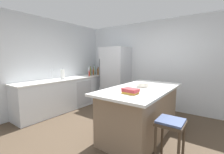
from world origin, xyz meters
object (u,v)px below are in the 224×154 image
kitchen_island (141,111)px  gin_bottle (95,71)px  hot_sauce_bottle (89,73)px  paper_towel_roll (63,74)px  refrigerator (116,76)px  mixing_bowl (143,85)px  soda_bottle (89,72)px  syrup_bottle (99,72)px  sink_faucet (52,74)px  olive_oil_bottle (90,72)px  cookbook_stack (130,91)px  whiskey_bottle (98,71)px  bar_stool (170,128)px  vinegar_bottle (93,72)px

kitchen_island → gin_bottle: 2.89m
hot_sauce_bottle → paper_towel_roll: bearing=-93.5°
refrigerator → mixing_bowl: 2.05m
gin_bottle → soda_bottle: 0.29m
syrup_bottle → gin_bottle: 0.20m
kitchen_island → syrup_bottle: bearing=147.3°
sink_faucet → paper_towel_roll: 0.31m
soda_bottle → mixing_bowl: bearing=-22.0°
olive_oil_bottle → kitchen_island: bearing=-25.2°
hot_sauce_bottle → cookbook_stack: size_ratio=0.76×
syrup_bottle → whiskey_bottle: bearing=-68.1°
gin_bottle → sink_faucet: bearing=-90.8°
mixing_bowl → hot_sauce_bottle: bearing=159.1°
bar_stool → hot_sauce_bottle: hot_sauce_bottle is taller
kitchen_island → bar_stool: bearing=-39.8°
hot_sauce_bottle → vinegar_bottle: bearing=104.6°
syrup_bottle → olive_oil_bottle: 0.39m
paper_towel_roll → sink_faucet: bearing=-103.2°
soda_bottle → gin_bottle: bearing=91.8°
kitchen_island → mixing_bowl: 0.51m
syrup_bottle → cookbook_stack: syrup_bottle is taller
whiskey_bottle → soda_bottle: (-0.10, -0.38, 0.02)m
kitchen_island → mixing_bowl: mixing_bowl is taller
sink_faucet → syrup_bottle: (0.09, 1.88, -0.06)m
kitchen_island → paper_towel_roll: size_ratio=6.46×
whiskey_bottle → kitchen_island: bearing=-31.5°
paper_towel_roll → gin_bottle: bearing=92.0°
sink_faucet → paper_towel_roll: bearing=76.8°
soda_bottle → hot_sauce_bottle: soda_bottle is taller
syrup_bottle → olive_oil_bottle: bearing=-102.5°
sink_faucet → syrup_bottle: 1.88m
vinegar_bottle → olive_oil_bottle: size_ratio=0.88×
hot_sauce_bottle → mixing_bowl: bearing=-20.9°
syrup_bottle → whiskey_bottle: whiskey_bottle is taller
cookbook_stack → refrigerator: bearing=130.0°
mixing_bowl → bar_stool: bearing=-43.0°
olive_oil_bottle → mixing_bowl: 2.71m
vinegar_bottle → olive_oil_bottle: bearing=-120.0°
refrigerator → bar_stool: size_ratio=2.80×
gin_bottle → soda_bottle: bearing=-88.2°
olive_oil_bottle → sink_faucet: bearing=-90.2°
olive_oil_bottle → hot_sauce_bottle: bearing=-56.2°
sink_faucet → gin_bottle: bearing=89.2°
bar_stool → whiskey_bottle: whiskey_bottle is taller
refrigerator → cookbook_stack: refrigerator is taller
refrigerator → soda_bottle: bearing=-159.9°
kitchen_island → vinegar_bottle: 2.81m
refrigerator → whiskey_bottle: 0.80m
kitchen_island → cookbook_stack: size_ratio=7.10×
kitchen_island → sink_faucet: size_ratio=6.72×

